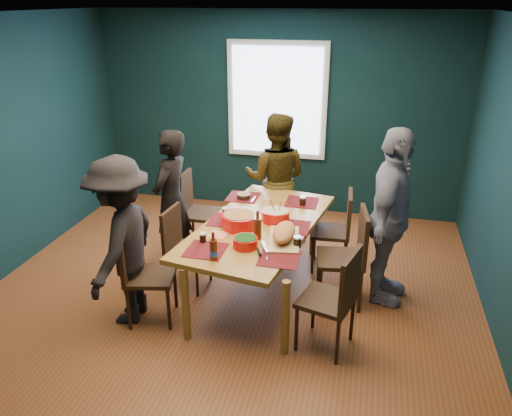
{
  "coord_description": "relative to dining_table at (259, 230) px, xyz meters",
  "views": [
    {
      "loc": [
        1.27,
        -4.13,
        2.83
      ],
      "look_at": [
        0.23,
        0.27,
        0.91
      ],
      "focal_mm": 35.0,
      "sensor_mm": 36.0,
      "label": 1
    }
  ],
  "objects": [
    {
      "name": "napkin_b",
      "position": [
        -0.32,
        -0.33,
        0.07
      ],
      "size": [
        0.18,
        0.18,
        0.0
      ],
      "primitive_type": "cube",
      "rotation": [
        0.0,
        0.0,
        -0.1
      ],
      "color": "#F78768",
      "rests_on": "dining_table"
    },
    {
      "name": "bowl_salad",
      "position": [
        -0.17,
        -0.12,
        0.15
      ],
      "size": [
        0.34,
        0.34,
        0.14
      ],
      "color": "red",
      "rests_on": "dining_table"
    },
    {
      "name": "napkin_c",
      "position": [
        0.36,
        -0.65,
        0.07
      ],
      "size": [
        0.14,
        0.14,
        0.0
      ],
      "primitive_type": "cube",
      "rotation": [
        0.0,
        0.0,
        0.2
      ],
      "color": "#F78768",
      "rests_on": "dining_table"
    },
    {
      "name": "person_back",
      "position": [
        -0.07,
        1.23,
        0.11
      ],
      "size": [
        0.8,
        0.63,
        1.61
      ],
      "primitive_type": "imported",
      "rotation": [
        0.0,
        0.0,
        3.17
      ],
      "color": "black",
      "rests_on": "floor"
    },
    {
      "name": "small_bowl",
      "position": [
        -0.31,
        0.61,
        0.1
      ],
      "size": [
        0.15,
        0.15,
        0.06
      ],
      "color": "black",
      "rests_on": "dining_table"
    },
    {
      "name": "person_near_left",
      "position": [
        -1.1,
        -0.73,
        0.11
      ],
      "size": [
        0.63,
        1.05,
        1.6
      ],
      "primitive_type": "imported",
      "rotation": [
        0.0,
        0.0,
        4.75
      ],
      "color": "black",
      "rests_on": "floor"
    },
    {
      "name": "dining_table",
      "position": [
        0.0,
        0.0,
        0.0
      ],
      "size": [
        1.33,
        2.15,
        0.76
      ],
      "rotation": [
        0.0,
        0.0,
        -0.17
      ],
      "color": "#A87A32",
      "rests_on": "floor"
    },
    {
      "name": "napkin_a",
      "position": [
        0.38,
        0.06,
        0.07
      ],
      "size": [
        0.16,
        0.16,
        0.0
      ],
      "primitive_type": "cube",
      "rotation": [
        0.0,
        0.0,
        -0.25
      ],
      "color": "#F78768",
      "rests_on": "dining_table"
    },
    {
      "name": "chair_left_near",
      "position": [
        -0.95,
        -0.73,
        -0.14
      ],
      "size": [
        0.51,
        0.51,
        0.95
      ],
      "rotation": [
        0.0,
        0.0,
        0.22
      ],
      "color": "#2F1E0F",
      "rests_on": "floor"
    },
    {
      "name": "chair_right_near",
      "position": [
        0.85,
        -0.76,
        -0.14
      ],
      "size": [
        0.53,
        0.53,
        0.95
      ],
      "rotation": [
        0.0,
        0.0,
        -0.27
      ],
      "color": "#2F1E0F",
      "rests_on": "floor"
    },
    {
      "name": "cola_glass_b",
      "position": [
        0.45,
        -0.4,
        0.13
      ],
      "size": [
        0.07,
        0.07,
        0.1
      ],
      "color": "black",
      "rests_on": "dining_table"
    },
    {
      "name": "chair_left_far",
      "position": [
        -0.97,
        0.77,
        -0.14
      ],
      "size": [
        0.43,
        0.43,
        0.95
      ],
      "rotation": [
        0.0,
        0.0,
        -0.0
      ],
      "color": "#2F1E0F",
      "rests_on": "floor"
    },
    {
      "name": "bowl_dumpling",
      "position": [
        0.15,
        0.11,
        0.13
      ],
      "size": [
        0.28,
        0.28,
        0.26
      ],
      "color": "red",
      "rests_on": "dining_table"
    },
    {
      "name": "cutting_board",
      "position": [
        0.31,
        -0.3,
        0.14
      ],
      "size": [
        0.37,
        0.69,
        0.15
      ],
      "rotation": [
        0.0,
        0.0,
        0.15
      ],
      "color": "tan",
      "rests_on": "dining_table"
    },
    {
      "name": "cola_glass_a",
      "position": [
        -0.41,
        -0.51,
        0.12
      ],
      "size": [
        0.07,
        0.07,
        0.09
      ],
      "color": "black",
      "rests_on": "dining_table"
    },
    {
      "name": "beer_bottle_b",
      "position": [
        0.06,
        -0.32,
        0.18
      ],
      "size": [
        0.07,
        0.07,
        0.28
      ],
      "color": "#4A1D0D",
      "rests_on": "dining_table"
    },
    {
      "name": "cola_glass_c",
      "position": [
        0.35,
        0.58,
        0.13
      ],
      "size": [
        0.07,
        0.07,
        0.1
      ],
      "color": "black",
      "rests_on": "dining_table"
    },
    {
      "name": "room",
      "position": [
        -0.27,
        0.04,
        0.68
      ],
      "size": [
        5.01,
        5.01,
        2.71
      ],
      "color": "brown",
      "rests_on": "ground"
    },
    {
      "name": "cola_glass_d",
      "position": [
        -0.36,
        0.08,
        0.13
      ],
      "size": [
        0.07,
        0.07,
        0.1
      ],
      "color": "black",
      "rests_on": "dining_table"
    },
    {
      "name": "chair_right_mid",
      "position": [
        0.91,
        0.01,
        -0.12
      ],
      "size": [
        0.51,
        0.51,
        0.98
      ],
      "rotation": [
        0.0,
        0.0,
        0.15
      ],
      "color": "#2F1E0F",
      "rests_on": "floor"
    },
    {
      "name": "beer_bottle_a",
      "position": [
        -0.21,
        -0.8,
        0.17
      ],
      "size": [
        0.07,
        0.07,
        0.26
      ],
      "color": "#4A1D0D",
      "rests_on": "dining_table"
    },
    {
      "name": "person_right",
      "position": [
        1.25,
        0.16,
        0.19
      ],
      "size": [
        0.61,
        1.1,
        1.77
      ],
      "primitive_type": "imported",
      "rotation": [
        0.0,
        0.0,
        1.39
      ],
      "color": "silver",
      "rests_on": "floor"
    },
    {
      "name": "person_far_left",
      "position": [
        -1.05,
        0.33,
        0.09
      ],
      "size": [
        0.44,
        0.61,
        1.57
      ],
      "primitive_type": "imported",
      "rotation": [
        0.0,
        0.0,
        4.59
      ],
      "color": "black",
      "rests_on": "floor"
    },
    {
      "name": "chair_left_mid",
      "position": [
        -0.81,
        -0.07,
        -0.19
      ],
      "size": [
        0.43,
        0.43,
        0.86
      ],
      "rotation": [
        0.0,
        0.0,
        -0.1
      ],
      "color": "#2F1E0F",
      "rests_on": "floor"
    },
    {
      "name": "chair_right_far",
      "position": [
        0.75,
        0.67,
        -0.16
      ],
      "size": [
        0.43,
        0.43,
        0.91
      ],
      "rotation": [
        0.0,
        0.0,
        0.06
      ],
      "color": "#2F1E0F",
      "rests_on": "floor"
    },
    {
      "name": "bowl_herbs",
      "position": [
        -0.01,
        -0.51,
        0.12
      ],
      "size": [
        0.22,
        0.22,
        0.1
      ],
      "color": "red",
      "rests_on": "dining_table"
    }
  ]
}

